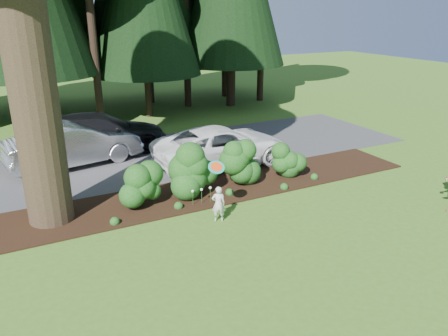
# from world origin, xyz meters

# --- Properties ---
(ground) EXTENTS (80.00, 80.00, 0.00)m
(ground) POSITION_xyz_m (0.00, 0.00, 0.00)
(ground) COLOR #3F641C
(ground) RESTS_ON ground
(mulch_bed) EXTENTS (16.00, 2.50, 0.05)m
(mulch_bed) POSITION_xyz_m (0.00, 3.25, 0.03)
(mulch_bed) COLOR black
(mulch_bed) RESTS_ON ground
(driveway) EXTENTS (22.00, 6.00, 0.03)m
(driveway) POSITION_xyz_m (0.00, 7.50, 0.01)
(driveway) COLOR #38383A
(driveway) RESTS_ON ground
(shrub_row) EXTENTS (6.53, 1.60, 1.61)m
(shrub_row) POSITION_xyz_m (0.77, 3.14, 0.81)
(shrub_row) COLOR #1C4415
(shrub_row) RESTS_ON ground
(lily_cluster) EXTENTS (0.69, 0.09, 0.57)m
(lily_cluster) POSITION_xyz_m (-0.30, 2.40, 0.50)
(lily_cluster) COLOR #1C4415
(lily_cluster) RESTS_ON ground
(car_silver_wagon) EXTENTS (5.27, 2.62, 1.66)m
(car_silver_wagon) POSITION_xyz_m (-3.15, 7.98, 0.86)
(car_silver_wagon) COLOR #B9B8BD
(car_silver_wagon) RESTS_ON driveway
(car_white_suv) EXTENTS (5.43, 2.54, 1.50)m
(car_white_suv) POSITION_xyz_m (1.96, 5.41, 0.78)
(car_white_suv) COLOR white
(car_white_suv) RESTS_ON driveway
(car_dark_suv) EXTENTS (5.84, 2.78, 1.64)m
(car_dark_suv) POSITION_xyz_m (-1.94, 9.22, 0.85)
(car_dark_suv) COLOR black
(car_dark_suv) RESTS_ON driveway
(child) EXTENTS (0.45, 0.38, 1.07)m
(child) POSITION_xyz_m (-0.32, 1.18, 0.54)
(child) COLOR silver
(child) RESTS_ON ground
(frisbee) EXTENTS (0.50, 0.42, 0.32)m
(frisbee) POSITION_xyz_m (-0.31, 1.33, 1.60)
(frisbee) COLOR teal
(frisbee) RESTS_ON ground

